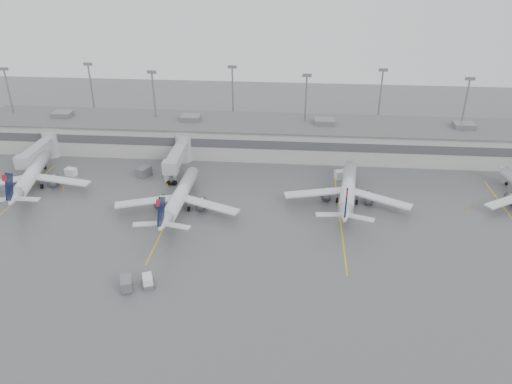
# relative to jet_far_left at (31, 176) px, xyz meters

# --- Properties ---
(ground) EXTENTS (260.00, 260.00, 0.00)m
(ground) POSITION_rel_jet_far_left_xyz_m (51.73, -31.49, -3.07)
(ground) COLOR #565659
(ground) RESTS_ON ground
(terminal) EXTENTS (152.00, 17.00, 9.45)m
(terminal) POSITION_rel_jet_far_left_xyz_m (51.72, 26.49, 1.10)
(terminal) COLOR #ABAAA5
(terminal) RESTS_ON ground
(light_masts) EXTENTS (142.40, 8.00, 20.60)m
(light_masts) POSITION_rel_jet_far_left_xyz_m (51.73, 32.26, 8.96)
(light_masts) COLOR gray
(light_masts) RESTS_ON ground
(jet_bridge_left) EXTENTS (4.00, 17.20, 7.00)m
(jet_bridge_left) POSITION_rel_jet_far_left_xyz_m (-3.77, 14.23, 0.80)
(jet_bridge_left) COLOR #A5A8AA
(jet_bridge_left) RESTS_ON ground
(jet_bridge_right) EXTENTS (4.00, 17.20, 7.00)m
(jet_bridge_right) POSITION_rel_jet_far_left_xyz_m (31.23, 14.23, 0.80)
(jet_bridge_right) COLOR #A5A8AA
(jet_bridge_right) RESTS_ON ground
(stand_markings) EXTENTS (105.25, 40.00, 0.01)m
(stand_markings) POSITION_rel_jet_far_left_xyz_m (51.73, -7.49, -3.06)
(stand_markings) COLOR yellow
(stand_markings) RESTS_ON ground
(jet_far_left) EXTENTS (26.73, 30.25, 9.88)m
(jet_far_left) POSITION_rel_jet_far_left_xyz_m (0.00, 0.00, 0.00)
(jet_far_left) COLOR silver
(jet_far_left) RESTS_ON ground
(jet_mid_left) EXTENTS (26.41, 29.62, 9.58)m
(jet_mid_left) POSITION_rel_jet_far_left_xyz_m (35.80, -7.12, -0.09)
(jet_mid_left) COLOR silver
(jet_mid_left) RESTS_ON ground
(jet_mid_right) EXTENTS (26.85, 30.27, 9.81)m
(jet_mid_right) POSITION_rel_jet_far_left_xyz_m (71.13, -0.82, -0.02)
(jet_mid_right) COLOR silver
(jet_mid_right) RESTS_ON ground
(baggage_tug) EXTENTS (2.69, 3.33, 1.86)m
(baggage_tug) POSITION_rel_jet_far_left_xyz_m (36.31, -33.02, -2.34)
(baggage_tug) COLOR white
(baggage_tug) RESTS_ON ground
(baggage_cart) EXTENTS (2.74, 3.52, 1.99)m
(baggage_cart) POSITION_rel_jet_far_left_xyz_m (33.11, -34.22, -2.03)
(baggage_cart) COLOR slate
(baggage_cart) RESTS_ON ground
(gse_uld_a) EXTENTS (2.88, 2.23, 1.82)m
(gse_uld_a) POSITION_rel_jet_far_left_xyz_m (5.92, 7.29, -2.16)
(gse_uld_a) COLOR white
(gse_uld_a) RESTS_ON ground
(gse_uld_b) EXTENTS (3.07, 2.41, 1.92)m
(gse_uld_b) POSITION_rel_jet_far_left_xyz_m (30.58, 6.19, -2.11)
(gse_uld_b) COLOR white
(gse_uld_b) RESTS_ON ground
(gse_uld_c) EXTENTS (3.22, 2.70, 1.94)m
(gse_uld_c) POSITION_rel_jet_far_left_xyz_m (70.55, 11.20, -2.10)
(gse_uld_c) COLOR white
(gse_uld_c) RESTS_ON ground
(gse_loader) EXTENTS (3.50, 4.14, 2.21)m
(gse_loader) POSITION_rel_jet_far_left_xyz_m (23.58, 8.46, -1.96)
(gse_loader) COLOR slate
(gse_loader) RESTS_ON ground
(cone_a) EXTENTS (0.46, 0.46, 0.73)m
(cone_a) POSITION_rel_jet_far_left_xyz_m (7.33, -0.33, -2.71)
(cone_a) COLOR orange
(cone_a) RESTS_ON ground
(cone_b) EXTENTS (0.47, 0.47, 0.74)m
(cone_b) POSITION_rel_jet_far_left_xyz_m (30.35, 3.76, -2.70)
(cone_b) COLOR orange
(cone_b) RESTS_ON ground
(cone_c) EXTENTS (0.40, 0.40, 0.64)m
(cone_c) POSITION_rel_jet_far_left_xyz_m (66.43, -0.10, -2.75)
(cone_c) COLOR orange
(cone_c) RESTS_ON ground
(cone_d) EXTENTS (0.47, 0.47, 0.74)m
(cone_d) POSITION_rel_jet_far_left_xyz_m (96.40, -1.58, -2.70)
(cone_d) COLOR orange
(cone_d) RESTS_ON ground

